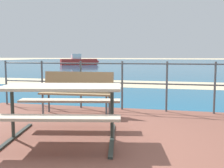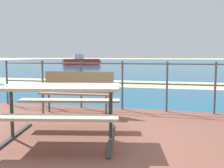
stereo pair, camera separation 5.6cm
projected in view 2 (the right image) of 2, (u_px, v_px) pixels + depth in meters
ground_plane at (87, 147)px, 3.77m from camera, size 240.00×240.00×0.00m
patio_paving at (87, 145)px, 3.77m from camera, size 6.40×5.20×0.06m
sea_water at (170, 64)px, 42.42m from camera, size 90.00×90.00×0.01m
beach_strip at (149, 84)px, 11.96m from camera, size 54.03×3.52×0.01m
picnic_table at (61, 98)px, 3.90m from camera, size 1.96×1.83×0.79m
park_bench at (77, 89)px, 5.61m from camera, size 1.51×0.48×0.88m
railing_fence at (122, 80)px, 6.06m from camera, size 5.94×0.04×1.09m
boat_near at (82, 61)px, 36.61m from camera, size 4.96×3.87×1.48m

